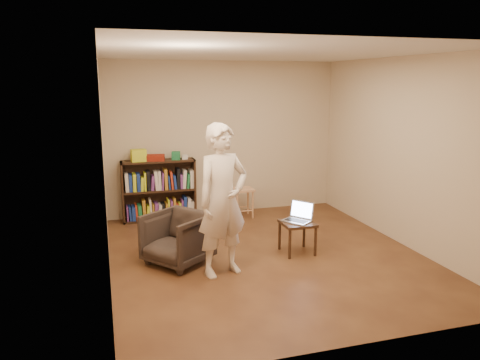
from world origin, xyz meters
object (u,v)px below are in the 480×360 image
object	(u,v)px
armchair	(178,238)
side_table	(297,227)
stool	(243,194)
laptop	(298,217)
bookshelf	(159,193)
person	(223,200)

from	to	relation	value
armchair	side_table	world-z (taller)	armchair
stool	laptop	world-z (taller)	laptop
stool	armchair	world-z (taller)	armchair
bookshelf	person	distance (m)	2.57
laptop	bookshelf	bearing A→B (deg)	-178.31
stool	armchair	bearing A→B (deg)	-128.38
side_table	person	size ratio (longest dim) A/B	0.24
person	laptop	bearing A→B (deg)	2.16
laptop	side_table	bearing A→B (deg)	-70.16
armchair	person	xyz separation A→B (m)	(0.47, -0.47, 0.57)
laptop	person	world-z (taller)	person
person	armchair	bearing A→B (deg)	116.79
side_table	person	world-z (taller)	person
bookshelf	stool	bearing A→B (deg)	-10.87
stool	armchair	xyz separation A→B (m)	(-1.39, -1.75, -0.07)
stool	side_table	world-z (taller)	stool
bookshelf	stool	world-z (taller)	bookshelf
bookshelf	side_table	size ratio (longest dim) A/B	2.80
stool	laptop	xyz separation A→B (m)	(0.24, -1.79, 0.09)
bookshelf	person	xyz separation A→B (m)	(0.46, -2.49, 0.46)
stool	armchair	size ratio (longest dim) A/B	0.68
stool	armchair	distance (m)	2.24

